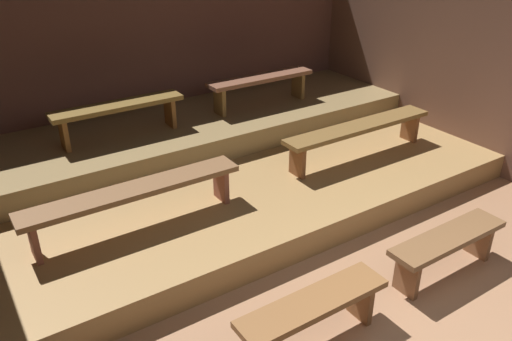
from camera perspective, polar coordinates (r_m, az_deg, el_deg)
The scene contains 11 objects.
ground at distance 5.34m, azimuth 1.56°, elevation -5.56°, with size 6.41×5.61×0.08m, color #A17353.
wall_back at distance 6.86m, azimuth -10.29°, elevation 12.15°, with size 6.41×0.06×2.25m, color brown.
wall_right at distance 6.78m, azimuth 22.10°, elevation 10.45°, with size 0.06×5.61×2.25m, color brown.
platform_lower at distance 5.85m, azimuth -2.98°, elevation -0.48°, with size 5.61×3.18×0.28m, color #A37C49.
platform_middle at distance 6.40m, azimuth -6.88°, elevation 4.62°, with size 5.61×1.51×0.28m, color #967A4E.
bench_floor_left at distance 3.77m, azimuth 6.38°, elevation -15.17°, with size 1.19×0.29×0.39m.
bench_floor_right at distance 4.68m, azimuth 20.57°, elevation -7.64°, with size 1.19×0.29×0.39m.
bench_lower_left at distance 4.62m, azimuth -13.41°, elevation -2.62°, with size 1.99×0.29×0.39m.
bench_lower_right at distance 5.94m, azimuth 11.40°, elevation 4.43°, with size 1.99×0.29×0.39m.
bench_middle_left at distance 5.85m, azimuth -15.11°, elevation 6.50°, with size 1.46×0.29×0.39m.
bench_middle_right at distance 6.64m, azimuth 0.52°, elevation 9.83°, with size 1.46×0.29×0.39m.
Camera 1 is at (-2.60, -1.27, 2.83)m, focal length 35.87 mm.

